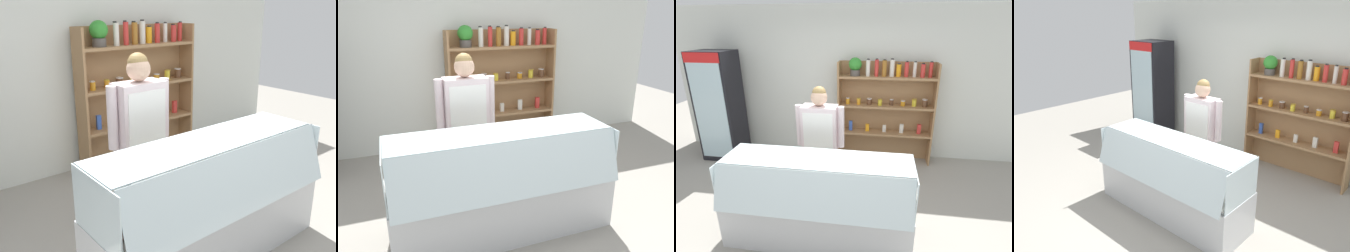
{
  "view_description": "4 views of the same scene",
  "coord_description": "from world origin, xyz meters",
  "views": [
    {
      "loc": [
        -2.07,
        -1.93,
        2.01
      ],
      "look_at": [
        -0.0,
        0.65,
        0.94
      ],
      "focal_mm": 40.0,
      "sensor_mm": 36.0,
      "label": 1
    },
    {
      "loc": [
        -1.01,
        -2.6,
        2.03
      ],
      "look_at": [
        0.1,
        0.45,
        0.89
      ],
      "focal_mm": 35.0,
      "sensor_mm": 36.0,
      "label": 2
    },
    {
      "loc": [
        0.54,
        -2.41,
        2.32
      ],
      "look_at": [
        0.13,
        0.42,
        1.24
      ],
      "focal_mm": 28.0,
      "sensor_mm": 36.0,
      "label": 3
    },
    {
      "loc": [
        2.47,
        -2.7,
        2.5
      ],
      "look_at": [
        -0.35,
        0.44,
        1.02
      ],
      "focal_mm": 35.0,
      "sensor_mm": 36.0,
      "label": 4
    }
  ],
  "objects": [
    {
      "name": "deli_display_case",
      "position": [
        -0.11,
        -0.03,
        0.31
      ],
      "size": [
        2.07,
        0.72,
        1.01
      ],
      "color": "silver",
      "rests_on": "ground"
    },
    {
      "name": "ground_plane",
      "position": [
        0.0,
        0.0,
        0.0
      ],
      "size": [
        12.0,
        12.0,
        0.0
      ],
      "primitive_type": "plane",
      "color": "gray"
    },
    {
      "name": "shelving_unit",
      "position": [
        0.59,
        2.08,
        1.05
      ],
      "size": [
        1.65,
        0.29,
        1.86
      ],
      "color": "#9E754C",
      "rests_on": "ground"
    },
    {
      "name": "back_wall",
      "position": [
        0.0,
        2.32,
        1.35
      ],
      "size": [
        6.8,
        0.1,
        2.7
      ],
      "primitive_type": "cube",
      "color": "silver",
      "rests_on": "ground"
    },
    {
      "name": "shop_clerk",
      "position": [
        -0.25,
        0.75,
        0.97
      ],
      "size": [
        0.65,
        0.25,
        1.63
      ],
      "color": "#2D2D38",
      "rests_on": "ground"
    }
  ]
}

